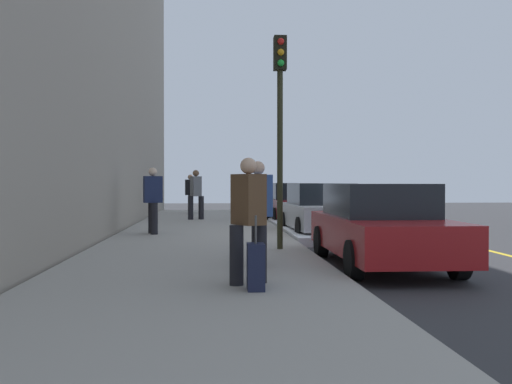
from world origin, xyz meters
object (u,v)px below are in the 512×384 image
object	(u,v)px
pedestrian_navy_coat	(153,198)
parked_car_navy	(278,199)
pedestrian_brown_coat	(248,217)
parked_car_red	(380,225)
pedestrian_grey_coat	(196,193)
pedestrian_black_coat	(190,193)
traffic_light_pole	(280,106)
rolling_suitcase	(256,267)
parked_car_maroon	(293,203)
pedestrian_blue_coat	(258,210)
parked_car_silver	(321,210)

from	to	relation	value
pedestrian_navy_coat	parked_car_navy	bearing A→B (deg)	159.02
pedestrian_brown_coat	pedestrian_navy_coat	bearing A→B (deg)	-165.43
parked_car_red	pedestrian_grey_coat	xyz separation A→B (m)	(-11.75, -3.72, 0.38)
pedestrian_brown_coat	pedestrian_black_coat	bearing A→B (deg)	-175.34
pedestrian_brown_coat	traffic_light_pole	distance (m)	4.80
rolling_suitcase	parked_car_navy	bearing A→B (deg)	173.12
parked_car_maroon	pedestrian_black_coat	xyz separation A→B (m)	(-4.33, -4.07, 0.32)
parked_car_maroon	parked_car_red	size ratio (longest dim) A/B	0.93
parked_car_red	pedestrian_navy_coat	xyz separation A→B (m)	(-5.53, -4.68, 0.34)
pedestrian_navy_coat	rolling_suitcase	distance (m)	8.92
pedestrian_blue_coat	traffic_light_pole	xyz separation A→B (m)	(-2.40, 0.63, 2.05)
parked_car_navy	pedestrian_black_coat	xyz separation A→B (m)	(1.57, -4.13, 0.32)
pedestrian_brown_coat	pedestrian_grey_coat	distance (m)	14.42
parked_car_silver	pedestrian_grey_coat	distance (m)	6.78
parked_car_maroon	pedestrian_black_coat	size ratio (longest dim) A/B	2.55
pedestrian_brown_coat	parked_car_silver	bearing A→B (deg)	163.51
pedestrian_navy_coat	parked_car_red	bearing A→B (deg)	40.26
parked_car_silver	pedestrian_brown_coat	bearing A→B (deg)	-16.49
parked_car_silver	pedestrian_brown_coat	size ratio (longest dim) A/B	2.44
parked_car_silver	traffic_light_pole	distance (m)	5.35
pedestrian_grey_coat	pedestrian_blue_coat	world-z (taller)	pedestrian_grey_coat
parked_car_red	parked_car_maroon	bearing A→B (deg)	-179.84
parked_car_red	pedestrian_blue_coat	bearing A→B (deg)	-71.06
parked_car_silver	pedestrian_blue_coat	world-z (taller)	pedestrian_blue_coat
parked_car_navy	parked_car_red	size ratio (longest dim) A/B	0.86
parked_car_navy	pedestrian_brown_coat	distance (m)	20.60
pedestrian_brown_coat	rolling_suitcase	world-z (taller)	pedestrian_brown_coat
pedestrian_brown_coat	rolling_suitcase	size ratio (longest dim) A/B	1.79
parked_car_red	pedestrian_blue_coat	distance (m)	2.45
parked_car_silver	parked_car_red	size ratio (longest dim) A/B	0.87
pedestrian_black_coat	rolling_suitcase	bearing A→B (deg)	4.75
parked_car_maroon	pedestrian_blue_coat	size ratio (longest dim) A/B	2.56
pedestrian_brown_coat	pedestrian_blue_coat	bearing A→B (deg)	171.79
parked_car_red	rolling_suitcase	distance (m)	3.99
parked_car_navy	pedestrian_blue_coat	distance (m)	18.75
pedestrian_navy_coat	pedestrian_blue_coat	bearing A→B (deg)	20.67
parked_car_red	pedestrian_brown_coat	size ratio (longest dim) A/B	2.79
pedestrian_brown_coat	pedestrian_blue_coat	distance (m)	1.85
pedestrian_navy_coat	pedestrian_brown_coat	distance (m)	8.42
parked_car_maroon	parked_car_silver	bearing A→B (deg)	0.54
parked_car_silver	rolling_suitcase	world-z (taller)	parked_car_silver
parked_car_red	rolling_suitcase	world-z (taller)	parked_car_red
pedestrian_navy_coat	parked_car_maroon	bearing A→B (deg)	143.93
pedestrian_blue_coat	rolling_suitcase	distance (m)	2.40
pedestrian_blue_coat	rolling_suitcase	xyz separation A→B (m)	(2.31, -0.20, -0.62)
pedestrian_blue_coat	parked_car_maroon	bearing A→B (deg)	169.89
parked_car_navy	parked_car_silver	size ratio (longest dim) A/B	0.99
traffic_light_pole	parked_car_navy	bearing A→B (deg)	174.04
parked_car_red	pedestrian_black_coat	xyz separation A→B (m)	(-16.24, -4.10, 0.32)
parked_car_red	pedestrian_brown_coat	world-z (taller)	pedestrian_brown_coat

